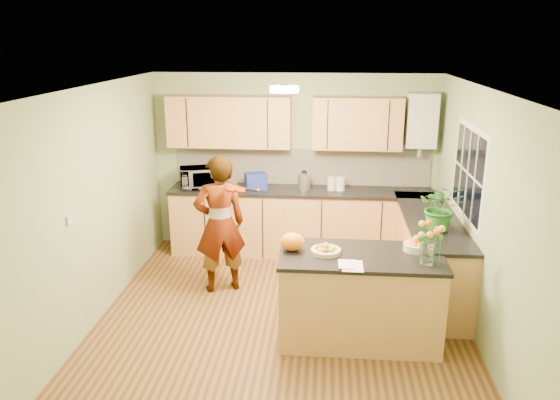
{
  "coord_description": "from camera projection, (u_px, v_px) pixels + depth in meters",
  "views": [
    {
      "loc": [
        0.44,
        -5.33,
        2.98
      ],
      "look_at": [
        -0.06,
        0.5,
        1.22
      ],
      "focal_mm": 35.0,
      "sensor_mm": 36.0,
      "label": 1
    }
  ],
  "objects": [
    {
      "name": "floor",
      "position": [
        282.0,
        319.0,
        5.98
      ],
      "size": [
        4.5,
        4.5,
        0.0
      ],
      "primitive_type": "plane",
      "color": "#513017",
      "rests_on": "ground"
    },
    {
      "name": "ceiling",
      "position": [
        282.0,
        88.0,
        5.26
      ],
      "size": [
        4.0,
        4.5,
        0.02
      ],
      "primitive_type": "cube",
      "color": "silver",
      "rests_on": "wall_back"
    },
    {
      "name": "wall_back",
      "position": [
        295.0,
        163.0,
        7.77
      ],
      "size": [
        4.0,
        0.02,
        2.5
      ],
      "primitive_type": "cube",
      "color": "gray",
      "rests_on": "floor"
    },
    {
      "name": "wall_front",
      "position": [
        252.0,
        319.0,
        3.48
      ],
      "size": [
        4.0,
        0.02,
        2.5
      ],
      "primitive_type": "cube",
      "color": "gray",
      "rests_on": "floor"
    },
    {
      "name": "wall_left",
      "position": [
        94.0,
        206.0,
        5.79
      ],
      "size": [
        0.02,
        4.5,
        2.5
      ],
      "primitive_type": "cube",
      "color": "gray",
      "rests_on": "floor"
    },
    {
      "name": "wall_right",
      "position": [
        481.0,
        216.0,
        5.46
      ],
      "size": [
        0.02,
        4.5,
        2.5
      ],
      "primitive_type": "cube",
      "color": "gray",
      "rests_on": "floor"
    },
    {
      "name": "back_counter",
      "position": [
        300.0,
        221.0,
        7.7
      ],
      "size": [
        3.64,
        0.62,
        0.94
      ],
      "color": "tan",
      "rests_on": "floor"
    },
    {
      "name": "right_counter",
      "position": [
        429.0,
        255.0,
        6.52
      ],
      "size": [
        0.62,
        2.24,
        0.94
      ],
      "color": "tan",
      "rests_on": "floor"
    },
    {
      "name": "splashback",
      "position": [
        302.0,
        166.0,
        7.76
      ],
      "size": [
        3.6,
        0.02,
        0.52
      ],
      "primitive_type": "cube",
      "color": "silver",
      "rests_on": "back_counter"
    },
    {
      "name": "upper_cabinets",
      "position": [
        282.0,
        122.0,
        7.45
      ],
      "size": [
        3.2,
        0.34,
        0.7
      ],
      "color": "tan",
      "rests_on": "wall_back"
    },
    {
      "name": "boiler",
      "position": [
        421.0,
        120.0,
        7.29
      ],
      "size": [
        0.4,
        0.3,
        0.86
      ],
      "color": "silver",
      "rests_on": "wall_back"
    },
    {
      "name": "window_right",
      "position": [
        468.0,
        173.0,
        5.94
      ],
      "size": [
        0.01,
        1.3,
        1.05
      ],
      "color": "silver",
      "rests_on": "wall_right"
    },
    {
      "name": "light_switch",
      "position": [
        69.0,
        220.0,
        5.2
      ],
      "size": [
        0.02,
        0.09,
        0.09
      ],
      "primitive_type": "cube",
      "color": "silver",
      "rests_on": "wall_left"
    },
    {
      "name": "ceiling_lamp",
      "position": [
        284.0,
        89.0,
        5.56
      ],
      "size": [
        0.3,
        0.3,
        0.07
      ],
      "color": "#FFEABF",
      "rests_on": "ceiling"
    },
    {
      "name": "peninsula_island",
      "position": [
        359.0,
        297.0,
        5.49
      ],
      "size": [
        1.61,
        0.82,
        0.92
      ],
      "color": "tan",
      "rests_on": "floor"
    },
    {
      "name": "fruit_dish",
      "position": [
        326.0,
        249.0,
        5.38
      ],
      "size": [
        0.3,
        0.3,
        0.1
      ],
      "color": "beige",
      "rests_on": "peninsula_island"
    },
    {
      "name": "orange_bowl",
      "position": [
        416.0,
        245.0,
        5.44
      ],
      "size": [
        0.26,
        0.26,
        0.15
      ],
      "color": "beige",
      "rests_on": "peninsula_island"
    },
    {
      "name": "flower_vase",
      "position": [
        429.0,
        231.0,
        5.04
      ],
      "size": [
        0.27,
        0.27,
        0.49
      ],
      "rotation": [
        0.0,
        0.0,
        0.26
      ],
      "color": "silver",
      "rests_on": "peninsula_island"
    },
    {
      "name": "orange_bag",
      "position": [
        292.0,
        242.0,
        5.44
      ],
      "size": [
        0.26,
        0.23,
        0.18
      ],
      "primitive_type": "ellipsoid",
      "rotation": [
        0.0,
        0.0,
        0.1
      ],
      "color": "orange",
      "rests_on": "peninsula_island"
    },
    {
      "name": "papers",
      "position": [
        352.0,
        266.0,
        5.08
      ],
      "size": [
        0.2,
        0.27,
        0.01
      ],
      "primitive_type": "cube",
      "color": "white",
      "rests_on": "peninsula_island"
    },
    {
      "name": "violinist",
      "position": [
        220.0,
        224.0,
        6.47
      ],
      "size": [
        0.72,
        0.61,
        1.68
      ],
      "primitive_type": "imported",
      "rotation": [
        0.0,
        0.0,
        3.54
      ],
      "color": "tan",
      "rests_on": "floor"
    },
    {
      "name": "violin",
      "position": [
        232.0,
        189.0,
        6.1
      ],
      "size": [
        0.57,
        0.49,
        0.14
      ],
      "primitive_type": null,
      "rotation": [
        0.17,
        0.0,
        -0.61
      ],
      "color": "#4F1904",
      "rests_on": "violinist"
    },
    {
      "name": "microwave",
      "position": [
        199.0,
        177.0,
        7.62
      ],
      "size": [
        0.6,
        0.48,
        0.29
      ],
      "primitive_type": "imported",
      "rotation": [
        0.0,
        0.0,
        0.29
      ],
      "color": "silver",
      "rests_on": "back_counter"
    },
    {
      "name": "blue_box",
      "position": [
        256.0,
        181.0,
        7.55
      ],
      "size": [
        0.34,
        0.29,
        0.23
      ],
      "primitive_type": "cube",
      "rotation": [
        0.0,
        0.0,
        0.35
      ],
      "color": "navy",
      "rests_on": "back_counter"
    },
    {
      "name": "kettle",
      "position": [
        304.0,
        180.0,
        7.52
      ],
      "size": [
        0.17,
        0.17,
        0.32
      ],
      "rotation": [
        0.0,
        0.0,
        -0.14
      ],
      "color": "silver",
      "rests_on": "back_counter"
    },
    {
      "name": "jar_cream",
      "position": [
        332.0,
        184.0,
        7.5
      ],
      "size": [
        0.14,
        0.14,
        0.18
      ],
      "primitive_type": "cylinder",
      "rotation": [
        0.0,
        0.0,
        0.18
      ],
      "color": "beige",
      "rests_on": "back_counter"
    },
    {
      "name": "jar_white",
      "position": [
        340.0,
        184.0,
        7.49
      ],
      "size": [
        0.13,
        0.13,
        0.19
      ],
      "primitive_type": "cylinder",
      "rotation": [
        0.0,
        0.0,
        -0.06
      ],
      "color": "silver",
      "rests_on": "back_counter"
    },
    {
      "name": "potted_plant",
      "position": [
        441.0,
        207.0,
        5.9
      ],
      "size": [
        0.51,
        0.46,
        0.53
      ],
      "primitive_type": "imported",
      "rotation": [
        0.0,
        0.0,
        -0.1
      ],
      "color": "#2C7326",
      "rests_on": "right_counter"
    }
  ]
}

